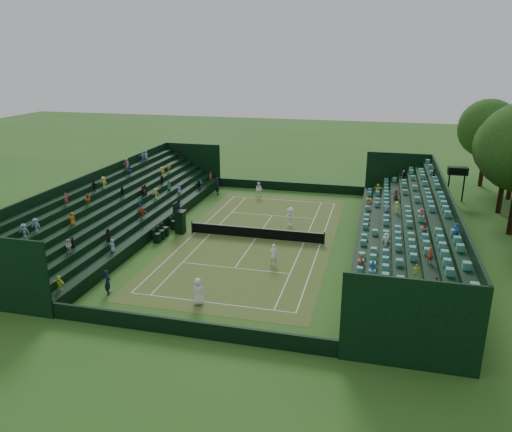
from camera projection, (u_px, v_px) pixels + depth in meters
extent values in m
plane|color=#2B601E|center=(256.00, 238.00, 42.45)|extent=(160.00, 160.00, 0.00)
cube|color=#3B6C24|center=(256.00, 238.00, 42.44)|extent=(12.97, 26.77, 0.01)
cube|color=black|center=(290.00, 186.00, 56.93)|extent=(17.17, 0.20, 1.00)
cube|color=black|center=(186.00, 328.00, 27.65)|extent=(17.17, 0.20, 1.00)
cube|color=black|center=(358.00, 242.00, 40.33)|extent=(0.20, 31.77, 1.00)
cube|color=black|center=(163.00, 225.00, 44.25)|extent=(0.20, 31.77, 1.00)
cube|color=black|center=(364.00, 242.00, 40.21)|extent=(0.80, 32.00, 1.00)
cube|color=black|center=(374.00, 240.00, 39.96)|extent=(0.80, 32.00, 1.45)
cube|color=black|center=(385.00, 239.00, 39.70)|extent=(0.80, 32.00, 1.90)
cube|color=black|center=(395.00, 237.00, 39.45)|extent=(0.80, 32.00, 2.35)
cube|color=black|center=(406.00, 235.00, 39.19)|extent=(0.80, 32.00, 2.80)
cube|color=black|center=(417.00, 233.00, 38.94)|extent=(0.80, 32.00, 3.25)
cube|color=black|center=(428.00, 231.00, 38.68)|extent=(0.80, 32.00, 3.70)
cube|color=black|center=(439.00, 229.00, 38.43)|extent=(0.80, 32.00, 4.15)
cube|color=black|center=(447.00, 225.00, 38.19)|extent=(0.20, 32.00, 4.90)
cube|color=black|center=(158.00, 224.00, 44.37)|extent=(0.80, 32.00, 1.00)
cube|color=black|center=(150.00, 221.00, 44.48)|extent=(0.80, 32.00, 1.45)
cube|color=black|center=(141.00, 218.00, 44.60)|extent=(0.80, 32.00, 1.90)
cube|color=black|center=(133.00, 215.00, 44.71)|extent=(0.80, 32.00, 2.35)
cube|color=black|center=(125.00, 212.00, 44.83)|extent=(0.80, 32.00, 2.80)
cube|color=black|center=(117.00, 209.00, 44.94)|extent=(0.80, 32.00, 3.25)
cube|color=black|center=(108.00, 206.00, 45.06)|extent=(0.80, 32.00, 3.70)
cube|color=black|center=(100.00, 203.00, 45.17)|extent=(0.80, 32.00, 4.15)
cube|color=black|center=(95.00, 199.00, 45.17)|extent=(0.20, 32.00, 4.90)
cylinder|color=black|center=(192.00, 227.00, 43.62)|extent=(0.10, 0.10, 1.06)
cylinder|color=black|center=(324.00, 238.00, 40.94)|extent=(0.10, 0.10, 1.06)
cube|color=black|center=(256.00, 233.00, 42.30)|extent=(11.57, 0.02, 0.86)
cube|color=white|center=(256.00, 228.00, 42.16)|extent=(11.57, 0.04, 0.07)
cylinder|color=black|center=(448.00, 187.00, 52.79)|extent=(0.16, 0.16, 3.00)
cylinder|color=black|center=(463.00, 188.00, 52.45)|extent=(0.16, 0.16, 3.00)
cube|color=black|center=(458.00, 171.00, 52.06)|extent=(2.00, 1.00, 0.80)
cylinder|color=black|center=(501.00, 196.00, 48.70)|extent=(0.50, 0.50, 3.52)
sphere|color=#1B4413|center=(508.00, 147.00, 47.21)|extent=(6.44, 6.44, 6.44)
cylinder|color=black|center=(511.00, 183.00, 53.19)|extent=(0.50, 0.50, 3.56)
cylinder|color=black|center=(482.00, 171.00, 58.60)|extent=(0.50, 0.50, 3.66)
sphere|color=#1B4413|center=(488.00, 128.00, 57.05)|extent=(6.69, 6.69, 6.69)
cube|color=black|center=(180.00, 223.00, 43.39)|extent=(0.75, 0.75, 1.93)
cube|color=black|center=(180.00, 211.00, 43.07)|extent=(0.97, 0.97, 0.11)
cube|color=black|center=(175.00, 207.00, 43.04)|extent=(0.09, 0.97, 0.75)
imported|color=black|center=(179.00, 205.00, 42.90)|extent=(0.54, 0.60, 1.00)
cube|color=black|center=(157.00, 238.00, 41.38)|extent=(0.50, 0.50, 0.81)
cube|color=black|center=(154.00, 232.00, 41.28)|extent=(0.06, 0.50, 0.50)
cube|color=black|center=(161.00, 235.00, 42.12)|extent=(0.50, 0.50, 0.81)
cube|color=black|center=(158.00, 229.00, 42.02)|extent=(0.06, 0.50, 0.50)
cube|color=black|center=(165.00, 232.00, 42.85)|extent=(0.50, 0.50, 0.81)
cube|color=black|center=(162.00, 226.00, 42.76)|extent=(0.06, 0.50, 0.50)
cube|color=black|center=(173.00, 225.00, 44.51)|extent=(0.50, 0.50, 0.81)
cube|color=black|center=(171.00, 219.00, 44.42)|extent=(0.06, 0.50, 0.50)
cube|color=black|center=(177.00, 222.00, 45.25)|extent=(0.50, 0.50, 0.81)
cube|color=black|center=(174.00, 217.00, 45.15)|extent=(0.06, 0.50, 0.50)
cube|color=black|center=(180.00, 219.00, 45.99)|extent=(0.50, 0.50, 0.81)
cube|color=black|center=(177.00, 214.00, 45.89)|extent=(0.06, 0.50, 0.50)
imported|color=white|center=(198.00, 292.00, 31.05)|extent=(1.01, 0.86, 1.76)
imported|color=white|center=(273.00, 254.00, 36.88)|extent=(0.65, 0.47, 1.67)
imported|color=white|center=(259.00, 190.00, 54.32)|extent=(0.87, 0.70, 1.67)
imported|color=white|center=(290.00, 217.00, 45.20)|extent=(1.27, 1.26, 1.76)
imported|color=black|center=(218.00, 186.00, 55.20)|extent=(0.70, 0.84, 1.97)
imported|color=black|center=(108.00, 282.00, 32.38)|extent=(0.60, 0.73, 1.71)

